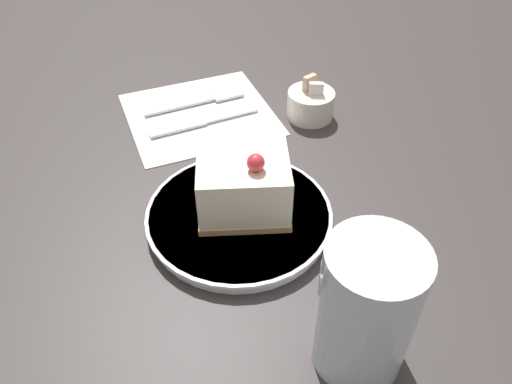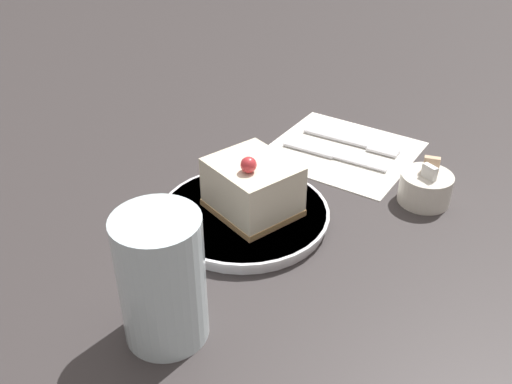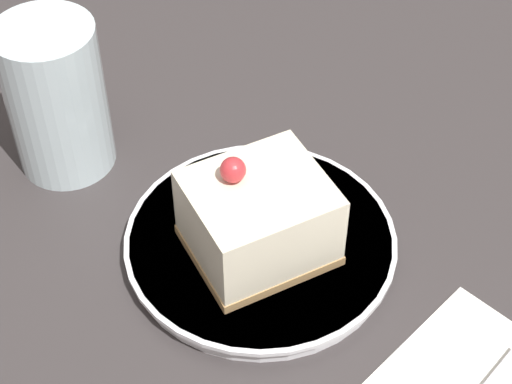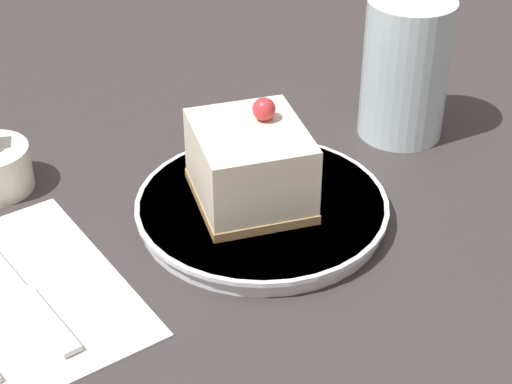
% 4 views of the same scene
% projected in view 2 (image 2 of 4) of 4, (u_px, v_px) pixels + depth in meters
% --- Properties ---
extents(ground_plane, '(4.00, 4.00, 0.00)m').
position_uv_depth(ground_plane, '(260.00, 208.00, 0.74)').
color(ground_plane, '#383333').
extents(plate, '(0.21, 0.21, 0.02)m').
position_uv_depth(plate, '(245.00, 215.00, 0.71)').
color(plate, white).
rests_on(plate, ground_plane).
extents(cake_slice, '(0.11, 0.12, 0.09)m').
position_uv_depth(cake_slice, '(252.00, 187.00, 0.69)').
color(cake_slice, '#AD8451').
rests_on(cake_slice, plate).
extents(napkin, '(0.20, 0.21, 0.00)m').
position_uv_depth(napkin, '(342.00, 151.00, 0.87)').
color(napkin, white).
rests_on(napkin, ground_plane).
extents(fork, '(0.03, 0.16, 0.00)m').
position_uv_depth(fork, '(358.00, 144.00, 0.88)').
color(fork, silver).
rests_on(fork, napkin).
extents(knife, '(0.02, 0.16, 0.00)m').
position_uv_depth(knife, '(324.00, 153.00, 0.85)').
color(knife, silver).
rests_on(knife, napkin).
extents(sugar_bowl, '(0.07, 0.07, 0.06)m').
position_uv_depth(sugar_bowl, '(425.00, 187.00, 0.74)').
color(sugar_bowl, silver).
rests_on(sugar_bowl, ground_plane).
extents(drinking_glass, '(0.08, 0.08, 0.14)m').
position_uv_depth(drinking_glass, '(162.00, 279.00, 0.52)').
color(drinking_glass, silver).
rests_on(drinking_glass, ground_plane).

